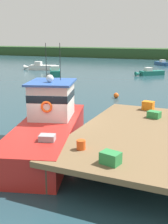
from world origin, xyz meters
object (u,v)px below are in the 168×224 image
at_px(crate_single_far, 148,106).
at_px(mooring_buoy_spare_mooring, 116,95).
at_px(moored_boat_far_right, 55,72).
at_px(bait_bucket, 81,145).
at_px(crate_stack_mid_dock, 111,158).
at_px(main_fishing_boat, 50,125).
at_px(moored_boat_outer_mooring, 41,67).
at_px(moored_boat_far_left, 162,63).
at_px(moored_boat_off_the_point, 150,73).
at_px(crate_stack_near_edge, 154,115).
at_px(mooring_buoy_outer, 52,72).
at_px(mooring_buoy_channel_marker, 131,110).

height_order(crate_single_far, mooring_buoy_spare_mooring, crate_single_far).
distance_m(crate_single_far, moored_boat_far_right, 25.14).
bearing_deg(bait_bucket, crate_stack_mid_dock, -28.81).
xyz_separation_m(main_fishing_boat, crate_single_far, (3.89, 4.01, 0.43)).
bearing_deg(moored_boat_outer_mooring, crate_single_far, -47.94).
height_order(moored_boat_far_left, moored_boat_off_the_point, moored_boat_off_the_point).
distance_m(moored_boat_off_the_point, moored_boat_outer_mooring, 17.50).
height_order(crate_stack_near_edge, moored_boat_far_left, crate_stack_near_edge).
distance_m(crate_stack_mid_dock, mooring_buoy_outer, 32.95).
bearing_deg(mooring_buoy_spare_mooring, moored_boat_outer_mooring, 137.10).
xyz_separation_m(bait_bucket, moored_boat_outer_mooring, (-20.97, 31.12, -0.92)).
relative_size(crate_stack_near_edge, bait_bucket, 1.76).
bearing_deg(mooring_buoy_outer, bait_bucket, -58.61).
bearing_deg(crate_stack_mid_dock, main_fishing_boat, 140.58).
height_order(moored_boat_outer_mooring, mooring_buoy_outer, moored_boat_outer_mooring).
height_order(main_fishing_boat, bait_bucket, main_fishing_boat).
bearing_deg(mooring_buoy_outer, mooring_buoy_channel_marker, -46.93).
xyz_separation_m(crate_stack_near_edge, mooring_buoy_channel_marker, (-2.37, 4.96, -1.19)).
relative_size(crate_single_far, moored_boat_off_the_point, 0.16).
xyz_separation_m(crate_stack_near_edge, moored_boat_off_the_point, (-5.11, 25.86, -0.99)).
relative_size(main_fishing_boat, moored_boat_far_right, 1.92).
relative_size(main_fishing_boat, moored_boat_off_the_point, 2.68).
bearing_deg(mooring_buoy_channel_marker, crate_single_far, -62.63).
height_order(main_fishing_boat, moored_boat_outer_mooring, main_fishing_boat).
height_order(crate_stack_mid_dock, crate_stack_near_edge, crate_stack_mid_dock).
relative_size(crate_stack_mid_dock, crate_single_far, 1.00).
relative_size(mooring_buoy_spare_mooring, mooring_buoy_channel_marker, 1.25).
distance_m(main_fishing_boat, mooring_buoy_spare_mooring, 11.92).
bearing_deg(mooring_buoy_spare_mooring, bait_bucket, -77.67).
xyz_separation_m(crate_stack_near_edge, moored_boat_far_left, (-5.97, 41.67, -1.00)).
height_order(bait_bucket, mooring_buoy_channel_marker, bait_bucket).
bearing_deg(moored_boat_far_left, moored_boat_far_right, -117.54).
bearing_deg(moored_boat_outer_mooring, bait_bucket, -56.03).
xyz_separation_m(crate_stack_mid_dock, mooring_buoy_channel_marker, (-2.08, 10.90, -1.21)).
height_order(mooring_buoy_spare_mooring, mooring_buoy_channel_marker, mooring_buoy_spare_mooring).
bearing_deg(crate_stack_near_edge, mooring_buoy_outer, 129.73).
bearing_deg(bait_bucket, moored_boat_far_right, 120.77).
height_order(crate_single_far, moored_boat_far_right, crate_single_far).
xyz_separation_m(crate_stack_near_edge, bait_bucket, (-1.63, -5.20, 0.00)).
distance_m(crate_stack_mid_dock, crate_stack_near_edge, 5.95).
xyz_separation_m(bait_bucket, mooring_buoy_spare_mooring, (-3.19, 14.60, -1.14)).
distance_m(main_fishing_boat, crate_stack_mid_dock, 5.45).
xyz_separation_m(mooring_buoy_spare_mooring, mooring_buoy_channel_marker, (2.45, -4.44, -0.05)).
distance_m(moored_boat_far_right, mooring_buoy_channel_marker, 21.37).
relative_size(crate_single_far, moored_boat_outer_mooring, 0.11).
distance_m(crate_stack_mid_dock, moored_boat_far_left, 47.96).
bearing_deg(moored_boat_outer_mooring, mooring_buoy_outer, -42.59).
bearing_deg(main_fishing_boat, bait_bucket, -43.53).
xyz_separation_m(moored_boat_far_left, moored_boat_off_the_point, (0.87, -15.82, 0.01)).
distance_m(crate_stack_near_edge, bait_bucket, 5.45).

